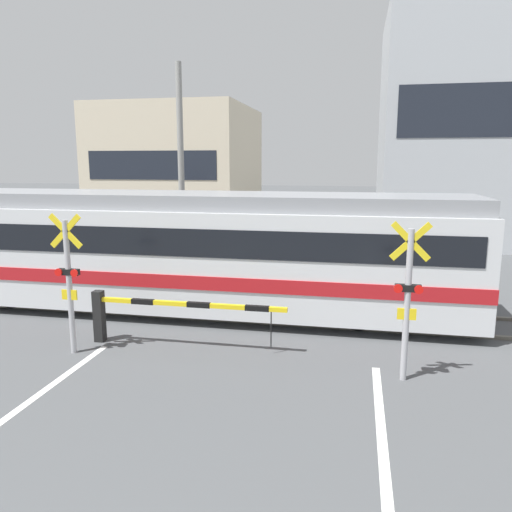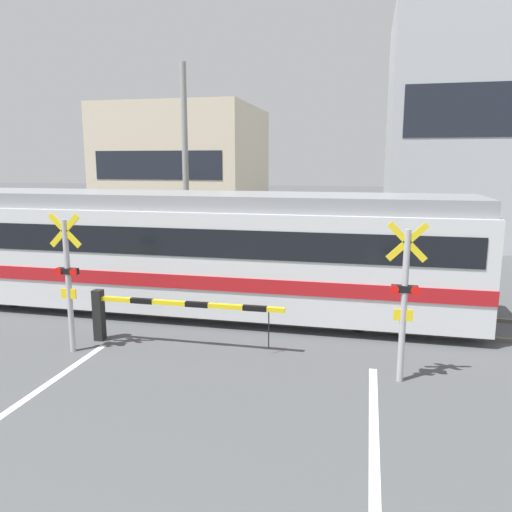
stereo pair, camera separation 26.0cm
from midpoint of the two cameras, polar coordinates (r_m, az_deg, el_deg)
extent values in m
cube|color=#5B564C|center=(11.98, -0.83, -7.54)|extent=(50.00, 0.10, 0.08)
cube|color=#5B564C|center=(13.32, 0.49, -5.64)|extent=(50.00, 0.10, 0.08)
cube|color=silver|center=(12.86, -9.10, 0.09)|extent=(14.43, 2.64, 2.44)
cube|color=gray|center=(12.68, -9.29, 6.32)|extent=(14.28, 2.32, 0.36)
cube|color=red|center=(12.93, -9.06, -1.51)|extent=(14.44, 2.69, 0.32)
cube|color=black|center=(12.77, -9.18, 2.51)|extent=(13.85, 2.68, 0.64)
cylinder|color=black|center=(14.66, -26.65, -3.90)|extent=(0.76, 0.12, 0.76)
cylinder|color=black|center=(15.78, -23.47, -2.67)|extent=(0.76, 0.12, 0.76)
cylinder|color=black|center=(11.63, 11.02, -6.55)|extent=(0.76, 0.12, 0.76)
cylinder|color=black|center=(13.00, 11.08, -4.70)|extent=(0.76, 0.12, 0.76)
cube|color=black|center=(11.25, -18.12, -6.56)|extent=(0.20, 0.20, 1.11)
cube|color=yellow|center=(10.31, -8.37, -5.49)|extent=(4.04, 0.09, 0.09)
cube|color=black|center=(10.69, -13.49, -5.09)|extent=(0.48, 0.10, 0.10)
cube|color=black|center=(10.25, -7.30, -5.56)|extent=(0.48, 0.10, 0.10)
cube|color=black|center=(9.94, -0.62, -6.00)|extent=(0.48, 0.10, 0.10)
cylinder|color=black|center=(10.01, 0.98, -8.39)|extent=(0.02, 0.02, 0.75)
cube|color=black|center=(15.14, 13.37, -1.92)|extent=(0.20, 0.20, 1.11)
cube|color=yellow|center=(15.12, 5.77, -0.23)|extent=(4.04, 0.09, 0.09)
cube|color=black|center=(15.06, 9.59, -0.37)|extent=(0.48, 0.10, 0.10)
cube|color=black|center=(15.14, 5.01, -0.20)|extent=(0.48, 0.10, 0.10)
cube|color=black|center=(15.32, 0.50, -0.03)|extent=(0.48, 0.10, 0.10)
cylinder|color=black|center=(15.46, -0.53, -1.52)|extent=(0.02, 0.02, 0.75)
cylinder|color=#B2B2B7|center=(10.56, -21.20, -3.42)|extent=(0.11, 0.11, 2.69)
cube|color=yellow|center=(10.35, -21.62, 2.66)|extent=(0.68, 0.04, 0.68)
cube|color=yellow|center=(10.35, -21.62, 2.66)|extent=(0.68, 0.04, 0.68)
cube|color=black|center=(10.49, -21.32, -1.71)|extent=(0.44, 0.12, 0.12)
cylinder|color=red|center=(10.52, -22.32, -1.74)|extent=(0.15, 0.03, 0.15)
cylinder|color=red|center=(10.34, -20.75, -1.84)|extent=(0.15, 0.03, 0.15)
cube|color=yellow|center=(10.57, -21.21, -4.15)|extent=(0.32, 0.03, 0.20)
cylinder|color=#B2B2B7|center=(8.97, 16.08, -5.54)|extent=(0.11, 0.11, 2.69)
cube|color=yellow|center=(8.73, 16.46, 1.61)|extent=(0.68, 0.04, 0.68)
cube|color=yellow|center=(8.73, 16.46, 1.61)|extent=(0.68, 0.04, 0.68)
cube|color=black|center=(8.89, 16.18, -3.54)|extent=(0.44, 0.12, 0.12)
cylinder|color=red|center=(8.80, 15.12, -3.62)|extent=(0.15, 0.03, 0.15)
cylinder|color=red|center=(8.83, 17.32, -3.69)|extent=(0.15, 0.03, 0.15)
cube|color=yellow|center=(8.99, 16.04, -6.40)|extent=(0.32, 0.03, 0.20)
cylinder|color=#33384C|center=(17.32, 2.39, -0.52)|extent=(0.13, 0.13, 0.83)
cylinder|color=#33384C|center=(17.30, 2.85, -0.54)|extent=(0.13, 0.13, 0.83)
cube|color=navy|center=(17.18, 2.64, 1.92)|extent=(0.38, 0.22, 0.66)
sphere|color=tan|center=(17.12, 2.65, 3.40)|extent=(0.23, 0.23, 0.23)
cube|color=beige|center=(27.48, -8.94, 9.58)|extent=(7.45, 7.67, 6.61)
cube|color=#1E232D|center=(23.90, -12.20, 10.11)|extent=(6.26, 0.03, 1.32)
cube|color=#B2B7BC|center=(26.09, 20.22, 13.37)|extent=(5.62, 7.67, 10.57)
cube|color=#1E232D|center=(22.34, 21.81, 15.18)|extent=(4.72, 0.03, 2.11)
cylinder|color=gray|center=(18.42, -8.97, 10.02)|extent=(0.22, 0.22, 7.21)
camera|label=1|loc=(0.13, -90.63, -0.12)|focal=35.00mm
camera|label=2|loc=(0.13, 89.37, 0.12)|focal=35.00mm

